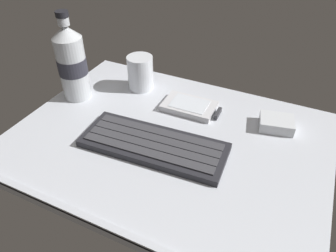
# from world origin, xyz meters

# --- Properties ---
(ground_plane) EXTENTS (0.64, 0.48, 0.03)m
(ground_plane) POSITION_xyz_m (0.00, -0.00, -0.01)
(ground_plane) COLOR silver
(keyboard) EXTENTS (0.30, 0.13, 0.02)m
(keyboard) POSITION_xyz_m (-0.01, -0.04, 0.01)
(keyboard) COLOR #232328
(keyboard) RESTS_ON ground_plane
(handheld_device) EXTENTS (0.13, 0.08, 0.02)m
(handheld_device) POSITION_xyz_m (0.01, 0.12, 0.01)
(handheld_device) COLOR silver
(handheld_device) RESTS_ON ground_plane
(juice_cup) EXTENTS (0.06, 0.06, 0.09)m
(juice_cup) POSITION_xyz_m (-0.15, 0.15, 0.04)
(juice_cup) COLOR silver
(juice_cup) RESTS_ON ground_plane
(water_bottle) EXTENTS (0.07, 0.07, 0.21)m
(water_bottle) POSITION_xyz_m (-0.27, 0.05, 0.09)
(water_bottle) COLOR silver
(water_bottle) RESTS_ON ground_plane
(charger_block) EXTENTS (0.08, 0.07, 0.02)m
(charger_block) POSITION_xyz_m (0.20, 0.13, 0.01)
(charger_block) COLOR silver
(charger_block) RESTS_ON ground_plane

